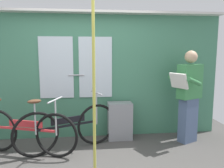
# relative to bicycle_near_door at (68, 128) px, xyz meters

# --- Properties ---
(train_door_wall) EXTENTS (4.96, 0.28, 2.29)m
(train_door_wall) POSITION_rel_bicycle_near_door_xyz_m (0.32, 0.61, 0.82)
(train_door_wall) COLOR #427F60
(train_door_wall) RESTS_ON ground_plane
(bicycle_near_door) EXTENTS (1.60, 0.76, 0.91)m
(bicycle_near_door) POSITION_rel_bicycle_near_door_xyz_m (0.00, 0.00, 0.00)
(bicycle_near_door) COLOR black
(bicycle_near_door) RESTS_ON ground_plane
(bicycle_leaning_behind) EXTENTS (1.63, 0.66, 0.90)m
(bicycle_leaning_behind) POSITION_rel_bicycle_near_door_xyz_m (-0.64, -0.08, -0.01)
(bicycle_leaning_behind) COLOR black
(bicycle_leaning_behind) RESTS_ON ground_plane
(passenger_reading_newspaper) EXTENTS (0.62, 0.55, 1.61)m
(passenger_reading_newspaper) POSITION_rel_bicycle_near_door_xyz_m (2.07, 0.13, 0.47)
(passenger_reading_newspaper) COLOR slate
(passenger_reading_newspaper) RESTS_ON ground_plane
(trash_bin_by_wall) EXTENTS (0.44, 0.28, 0.68)m
(trash_bin_by_wall) POSITION_rel_bicycle_near_door_xyz_m (0.90, 0.40, -0.04)
(trash_bin_by_wall) COLOR gray
(trash_bin_by_wall) RESTS_ON ground_plane
(handrail_pole) EXTENTS (0.04, 0.04, 2.25)m
(handrail_pole) POSITION_rel_bicycle_near_door_xyz_m (0.40, -0.94, 0.75)
(handrail_pole) COLOR #C6C14C
(handrail_pole) RESTS_ON ground_plane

